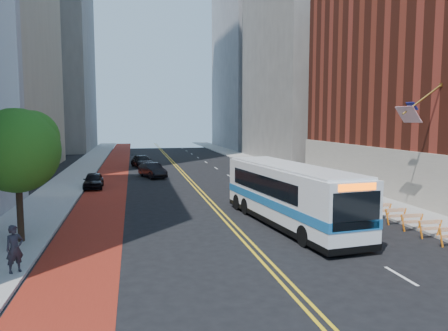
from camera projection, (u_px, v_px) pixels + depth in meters
The scene contains 16 objects.
ground at pixel (272, 268), 18.54m from camera, with size 160.00×160.00×0.00m, color black.
sidewalk_left at pixel (72, 179), 45.31m from camera, with size 4.00×140.00×0.15m, color gray.
sidewalk_right at pixel (290, 174), 50.17m from camera, with size 4.00×140.00×0.15m, color gray.
bus_lane_paint at pixel (110, 179), 46.10m from camera, with size 3.60×140.00×0.01m, color maroon.
center_line_inner at pixel (185, 177), 47.71m from camera, with size 0.14×140.00×0.01m, color gold.
center_line_outer at pixel (188, 177), 47.78m from camera, with size 0.14×140.00×0.01m, color gold.
lane_dashes at pixel (216, 168), 56.51m from camera, with size 0.14×98.20×0.01m.
midrise_right_near at pixel (319, 31), 67.84m from camera, with size 18.00×26.00×40.00m, color slate.
midrise_right_far at pixel (267, 23), 96.46m from camera, with size 20.00×28.00×55.00m, color gray.
construction_barriers at pixel (421, 223), 23.75m from camera, with size 1.42×10.91×1.00m.
street_tree at pixel (18, 147), 21.63m from camera, with size 4.20×4.20×6.70m.
transit_bus at pixel (288, 194), 25.90m from camera, with size 4.44×13.37×3.61m.
car_a at pixel (93, 181), 39.93m from camera, with size 1.69×4.20×1.43m, color black.
car_b at pixel (152, 170), 47.38m from camera, with size 1.65×4.73×1.56m, color black.
car_c at pixel (142, 161), 57.59m from camera, with size 2.17×5.33×1.55m, color black.
pedestrian at pixel (15, 249), 17.47m from camera, with size 0.70×0.46×1.93m, color black.
Camera 1 is at (-5.65, -17.19, 6.27)m, focal length 35.00 mm.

